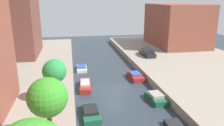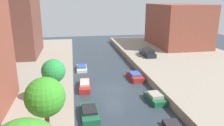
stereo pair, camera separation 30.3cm
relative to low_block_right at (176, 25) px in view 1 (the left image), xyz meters
The scene contains 11 objects.
ground_plane 27.55m from the low_block_right, 131.80° to the right, with size 84.00×84.00×0.00m, color #28333D.
quay_right 20.95m from the low_block_right, 98.47° to the right, with size 20.00×64.00×1.00m, color gray.
low_block_right is the anchor object (origin of this frame).
street_tree_1 40.12m from the low_block_right, 128.23° to the right, with size 2.76×2.76×5.04m.
street_tree_2 34.77m from the low_block_right, 135.59° to the right, with size 2.38×2.38×4.36m.
parked_car 13.16m from the low_block_right, 138.81° to the right, with size 1.84×4.63×1.43m.
moored_boat_left_2 34.34m from the low_block_right, 129.35° to the right, with size 1.77×3.87×0.78m.
moored_boat_left_3 29.31m from the low_block_right, 138.33° to the right, with size 1.58×4.35×0.90m.
moored_boat_left_4 24.96m from the low_block_right, 152.06° to the right, with size 1.64×3.53×0.72m.
moored_boat_right_2 28.57m from the low_block_right, 119.97° to the right, with size 1.73×3.27×0.93m.
moored_boat_right_3 22.84m from the low_block_right, 129.90° to the right, with size 1.75×3.64×0.90m.
Camera 1 is at (-5.07, -25.69, 11.07)m, focal length 35.62 mm.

